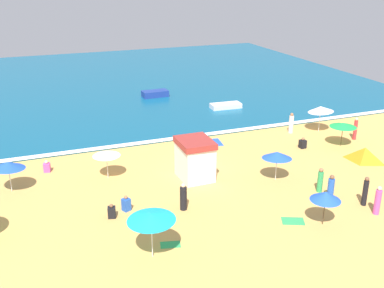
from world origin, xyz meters
name	(u,v)px	position (x,y,z in m)	size (l,w,h in m)	color
ground_plane	(199,170)	(0.00, 0.00, 0.00)	(60.00, 60.00, 0.00)	#E0A856
ocean_water	(113,82)	(0.00, 28.00, 0.05)	(60.00, 44.00, 0.10)	#0F567A
wave_breaker_foam	(169,139)	(0.00, 6.30, 0.10)	(57.00, 0.70, 0.01)	white
lifeguard_cabana	(195,159)	(-0.68, -1.05, 1.36)	(2.12, 2.55, 2.67)	white
beach_umbrella_0	(343,125)	(12.07, 0.37, 1.70)	(2.90, 2.90, 1.87)	#4C3823
beach_umbrella_2	(106,153)	(-6.01, 1.02, 1.73)	(2.48, 2.48, 1.89)	silver
beach_umbrella_3	(277,155)	(4.12, -3.18, 1.73)	(2.55, 2.56, 2.01)	silver
beach_umbrella_4	(326,196)	(3.61, -8.95, 1.69)	(2.24, 2.24, 1.95)	#4C3823
beach_umbrella_5	(151,217)	(-5.78, -8.52, 2.14)	(2.95, 2.95, 2.35)	silver
beach_umbrella_6	(321,109)	(12.47, 3.82, 1.96)	(3.00, 2.99, 2.30)	silver
beach_umbrella_7	(8,165)	(-11.95, 1.23, 1.75)	(2.82, 2.81, 2.04)	silver
beach_tent	(365,154)	(11.60, -2.79, 0.53)	(2.40, 2.59, 1.05)	orange
beachgoer_1	(183,197)	(-2.83, -4.74, 0.76)	(0.44, 0.44, 1.64)	black
beachgoer_2	(126,204)	(-5.90, -3.68, 0.40)	(0.53, 0.53, 0.93)	blue
beachgoer_3	(303,144)	(9.00, 1.03, 0.35)	(0.47, 0.47, 0.86)	black
beachgoer_4	(291,124)	(10.07, 4.38, 0.81)	(0.53, 0.53, 1.73)	white
beachgoer_5	(331,188)	(5.72, -6.72, 0.74)	(0.53, 0.53, 1.59)	blue
beachgoer_6	(320,181)	(5.76, -5.63, 0.74)	(0.44, 0.44, 1.57)	green
beachgoer_7	(47,167)	(-9.66, 3.48, 0.35)	(0.50, 0.50, 0.83)	#D84CA5
beachgoer_8	(112,212)	(-6.83, -4.16, 0.34)	(0.50, 0.50, 0.82)	black
beachgoer_9	(378,201)	(7.07, -9.09, 0.81)	(0.44, 0.44, 1.71)	#D84CA5
beachgoer_10	(365,192)	(7.13, -8.01, 0.86)	(0.39, 0.39, 1.79)	black
beachgoer_11	(355,129)	(13.98, 1.15, 0.91)	(0.30, 0.30, 1.84)	red
beach_towel_0	(215,142)	(3.22, 4.52, 0.01)	(1.18, 1.81, 0.01)	blue
beach_towel_1	(293,221)	(2.29, -8.12, 0.01)	(1.45, 1.26, 0.01)	green
beach_towel_3	(170,245)	(-4.67, -7.89, 0.01)	(1.12, 0.84, 0.01)	green
small_boat_0	(155,94)	(2.72, 19.31, 0.43)	(2.77, 1.40, 0.65)	navy
small_boat_1	(226,106)	(7.94, 12.68, 0.33)	(3.04, 1.39, 0.46)	white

